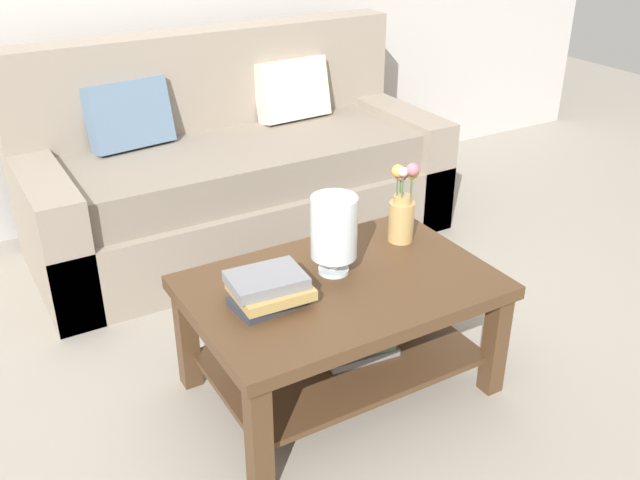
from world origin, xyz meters
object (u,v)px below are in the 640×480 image
coffee_table (341,312)px  flower_pitcher (402,208)px  glass_hurricane_vase (334,229)px  book_stack_main (268,288)px  couch (235,174)px

coffee_table → flower_pitcher: 0.49m
glass_hurricane_vase → book_stack_main: bearing=-167.4°
couch → book_stack_main: bearing=-109.5°
coffee_table → book_stack_main: (-0.29, 0.01, 0.19)m
couch → coffee_table: 1.39m
coffee_table → book_stack_main: bearing=178.7°
coffee_table → glass_hurricane_vase: 0.32m
coffee_table → couch: bearing=81.9°
glass_hurricane_vase → couch: bearing=81.9°
couch → flower_pitcher: size_ratio=6.39×
glass_hurricane_vase → flower_pitcher: size_ratio=0.89×
coffee_table → book_stack_main: book_stack_main is taller
couch → coffee_table: (-0.19, -1.38, -0.03)m
flower_pitcher → book_stack_main: bearing=-167.2°
couch → book_stack_main: size_ratio=7.82×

